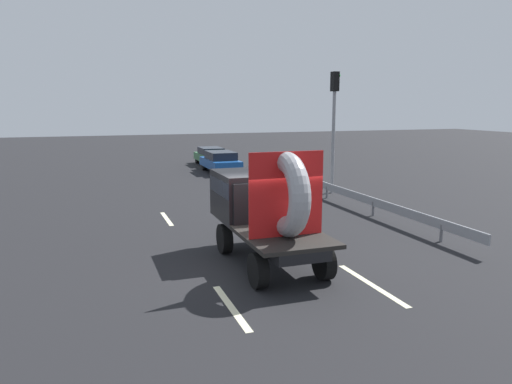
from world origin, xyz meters
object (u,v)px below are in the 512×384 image
flatbed_truck (262,203)px  oncoming_car (211,156)px  traffic_light (334,115)px  distant_sedan (220,161)px

flatbed_truck → oncoming_car: (3.89, 21.25, -0.90)m
oncoming_car → traffic_light: bearing=-77.6°
distant_sedan → oncoming_car: distant_sedan is taller
flatbed_truck → traffic_light: traffic_light is taller
traffic_light → oncoming_car: (-2.82, 12.85, -3.08)m
flatbed_truck → distant_sedan: (3.51, 17.24, -0.85)m
distant_sedan → oncoming_car: size_ratio=1.07×
flatbed_truck → traffic_light: 10.97m
traffic_light → flatbed_truck: bearing=-128.6°
distant_sedan → traffic_light: (3.20, -8.84, 3.04)m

